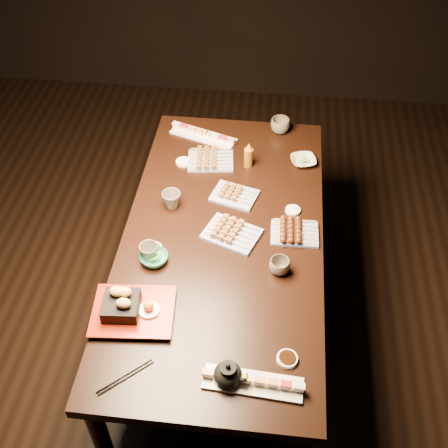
# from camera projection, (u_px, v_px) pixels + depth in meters

# --- Properties ---
(ground) EXTENTS (5.00, 5.00, 0.00)m
(ground) POSITION_uv_depth(u_px,v_px,m) (173.00, 341.00, 3.02)
(ground) COLOR black
(ground) RESTS_ON ground
(dining_table) EXTENTS (1.06, 1.87, 0.75)m
(dining_table) POSITION_uv_depth(u_px,v_px,m) (223.00, 287.00, 2.80)
(dining_table) COLOR black
(dining_table) RESTS_ON ground
(sushi_platter_near) EXTENTS (0.37, 0.12, 0.04)m
(sushi_platter_near) POSITION_uv_depth(u_px,v_px,m) (253.00, 381.00, 2.00)
(sushi_platter_near) COLOR white
(sushi_platter_near) RESTS_ON dining_table
(sushi_platter_far) EXTENTS (0.38, 0.22, 0.04)m
(sushi_platter_far) POSITION_uv_depth(u_px,v_px,m) (203.00, 134.00, 3.04)
(sushi_platter_far) COLOR white
(sushi_platter_far) RESTS_ON dining_table
(yakitori_plate_center) EXTENTS (0.25, 0.21, 0.05)m
(yakitori_plate_center) POSITION_uv_depth(u_px,v_px,m) (234.00, 193.00, 2.70)
(yakitori_plate_center) COLOR #828EB6
(yakitori_plate_center) RESTS_ON dining_table
(yakitori_plate_right) EXTENTS (0.29, 0.25, 0.06)m
(yakitori_plate_right) POSITION_uv_depth(u_px,v_px,m) (232.00, 230.00, 2.51)
(yakitori_plate_right) COLOR #828EB6
(yakitori_plate_right) RESTS_ON dining_table
(yakitori_plate_left) EXTENTS (0.25, 0.19, 0.06)m
(yakitori_plate_left) POSITION_uv_depth(u_px,v_px,m) (211.00, 157.00, 2.88)
(yakitori_plate_left) COLOR #828EB6
(yakitori_plate_left) RESTS_ON dining_table
(tsukune_plate) EXTENTS (0.22, 0.16, 0.05)m
(tsukune_plate) POSITION_uv_depth(u_px,v_px,m) (295.00, 231.00, 2.52)
(tsukune_plate) COLOR #828EB6
(tsukune_plate) RESTS_ON dining_table
(edamame_bowl_green) EXTENTS (0.16, 0.16, 0.04)m
(edamame_bowl_green) POSITION_uv_depth(u_px,v_px,m) (154.00, 258.00, 2.41)
(edamame_bowl_green) COLOR #2E8F6E
(edamame_bowl_green) RESTS_ON dining_table
(edamame_bowl_cream) EXTENTS (0.16, 0.16, 0.03)m
(edamame_bowl_cream) POSITION_uv_depth(u_px,v_px,m) (303.00, 161.00, 2.88)
(edamame_bowl_cream) COLOR #C1B69E
(edamame_bowl_cream) RESTS_ON dining_table
(tempura_tray) EXTENTS (0.34, 0.28, 0.12)m
(tempura_tray) POSITION_uv_depth(u_px,v_px,m) (132.00, 305.00, 2.19)
(tempura_tray) COLOR black
(tempura_tray) RESTS_ON dining_table
(teacup_near_left) EXTENTS (0.11, 0.11, 0.08)m
(teacup_near_left) POSITION_uv_depth(u_px,v_px,m) (149.00, 252.00, 2.41)
(teacup_near_left) COLOR brown
(teacup_near_left) RESTS_ON dining_table
(teacup_mid_right) EXTENTS (0.11, 0.11, 0.07)m
(teacup_mid_right) POSITION_uv_depth(u_px,v_px,m) (279.00, 266.00, 2.36)
(teacup_mid_right) COLOR brown
(teacup_mid_right) RESTS_ON dining_table
(teacup_far_left) EXTENTS (0.12, 0.12, 0.08)m
(teacup_far_left) POSITION_uv_depth(u_px,v_px,m) (172.00, 200.00, 2.64)
(teacup_far_left) COLOR brown
(teacup_far_left) RESTS_ON dining_table
(teacup_far_right) EXTENTS (0.13, 0.13, 0.08)m
(teacup_far_right) POSITION_uv_depth(u_px,v_px,m) (280.00, 126.00, 3.06)
(teacup_far_right) COLOR brown
(teacup_far_right) RESTS_ON dining_table
(teapot) EXTENTS (0.16, 0.16, 0.10)m
(teapot) POSITION_uv_depth(u_px,v_px,m) (228.00, 373.00, 1.99)
(teapot) COLOR black
(teapot) RESTS_ON dining_table
(condiment_bottle) EXTENTS (0.06, 0.06, 0.14)m
(condiment_bottle) POSITION_uv_depth(u_px,v_px,m) (248.00, 155.00, 2.83)
(condiment_bottle) COLOR brown
(condiment_bottle) RESTS_ON dining_table
(sauce_dish_west) EXTENTS (0.10, 0.10, 0.01)m
(sauce_dish_west) POSITION_uv_depth(u_px,v_px,m) (154.00, 249.00, 2.47)
(sauce_dish_west) COLOR white
(sauce_dish_west) RESTS_ON dining_table
(sauce_dish_east) EXTENTS (0.09, 0.09, 0.01)m
(sauce_dish_east) POSITION_uv_depth(u_px,v_px,m) (293.00, 210.00, 2.64)
(sauce_dish_east) COLOR white
(sauce_dish_east) RESTS_ON dining_table
(sauce_dish_se) EXTENTS (0.11, 0.11, 0.01)m
(sauce_dish_se) POSITION_uv_depth(u_px,v_px,m) (287.00, 359.00, 2.08)
(sauce_dish_se) COLOR white
(sauce_dish_se) RESTS_ON dining_table
(sauce_dish_nw) EXTENTS (0.09, 0.09, 0.01)m
(sauce_dish_nw) POSITION_uv_depth(u_px,v_px,m) (183.00, 162.00, 2.89)
(sauce_dish_nw) COLOR white
(sauce_dish_nw) RESTS_ON dining_table
(chopsticks_near) EXTENTS (0.18, 0.17, 0.01)m
(chopsticks_near) POSITION_uv_depth(u_px,v_px,m) (125.00, 377.00, 2.03)
(chopsticks_near) COLOR black
(chopsticks_near) RESTS_ON dining_table
(chopsticks_se) EXTENTS (0.24, 0.06, 0.01)m
(chopsticks_se) POSITION_uv_depth(u_px,v_px,m) (269.00, 383.00, 2.01)
(chopsticks_se) COLOR black
(chopsticks_se) RESTS_ON dining_table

